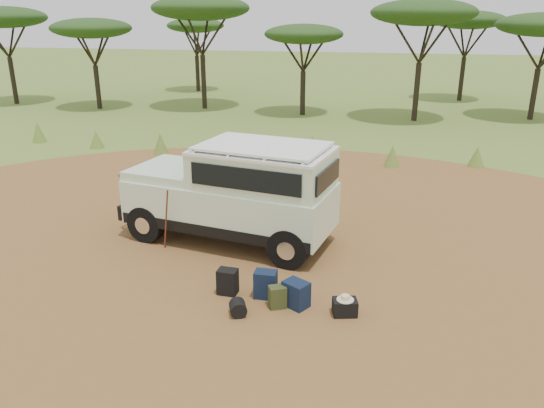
% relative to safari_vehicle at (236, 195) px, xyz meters
% --- Properties ---
extents(ground, '(140.00, 140.00, 0.00)m').
position_rel_safari_vehicle_xyz_m(ground, '(0.59, -0.69, -1.20)').
color(ground, '#597B2B').
rests_on(ground, ground).
extents(dirt_clearing, '(23.00, 23.00, 0.01)m').
position_rel_safari_vehicle_xyz_m(dirt_clearing, '(0.59, -0.69, -1.19)').
color(dirt_clearing, brown).
rests_on(dirt_clearing, ground).
extents(grass_fringe, '(36.60, 1.60, 0.90)m').
position_rel_safari_vehicle_xyz_m(grass_fringe, '(0.70, 7.99, -0.79)').
color(grass_fringe, '#597B2B').
rests_on(grass_fringe, ground).
extents(acacia_treeline, '(46.70, 13.20, 6.26)m').
position_rel_safari_vehicle_xyz_m(acacia_treeline, '(1.34, 19.12, 3.68)').
color(acacia_treeline, '#2C2219').
rests_on(acacia_treeline, ground).
extents(safari_vehicle, '(5.35, 2.85, 2.48)m').
position_rel_safari_vehicle_xyz_m(safari_vehicle, '(0.00, 0.00, 0.00)').
color(safari_vehicle, silver).
rests_on(safari_vehicle, ground).
extents(walking_staff, '(0.33, 0.27, 1.54)m').
position_rel_safari_vehicle_xyz_m(walking_staff, '(-1.43, -0.91, -0.43)').
color(walking_staff, maroon).
rests_on(walking_staff, ground).
extents(backpack_black, '(0.40, 0.30, 0.52)m').
position_rel_safari_vehicle_xyz_m(backpack_black, '(0.56, -2.56, -0.93)').
color(backpack_black, black).
rests_on(backpack_black, ground).
extents(backpack_navy, '(0.43, 0.31, 0.56)m').
position_rel_safari_vehicle_xyz_m(backpack_navy, '(1.33, -2.53, -0.92)').
color(backpack_navy, '#111F36').
rests_on(backpack_navy, ground).
extents(backpack_olive, '(0.39, 0.35, 0.44)m').
position_rel_safari_vehicle_xyz_m(backpack_olive, '(1.64, -2.86, -0.97)').
color(backpack_olive, '#3A3F1D').
rests_on(backpack_olive, ground).
extents(duffel_navy, '(0.57, 0.53, 0.52)m').
position_rel_safari_vehicle_xyz_m(duffel_navy, '(1.97, -2.74, -0.94)').
color(duffel_navy, '#111F36').
rests_on(duffel_navy, ground).
extents(hard_case, '(0.51, 0.42, 0.31)m').
position_rel_safari_vehicle_xyz_m(hard_case, '(2.91, -2.84, -1.04)').
color(hard_case, black).
rests_on(hard_case, ground).
extents(stuff_sack, '(0.40, 0.40, 0.31)m').
position_rel_safari_vehicle_xyz_m(stuff_sack, '(0.99, -3.29, -1.04)').
color(stuff_sack, black).
rests_on(stuff_sack, ground).
extents(safari_hat, '(0.32, 0.32, 0.09)m').
position_rel_safari_vehicle_xyz_m(safari_hat, '(2.91, -2.84, -0.85)').
color(safari_hat, beige).
rests_on(safari_hat, hard_case).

